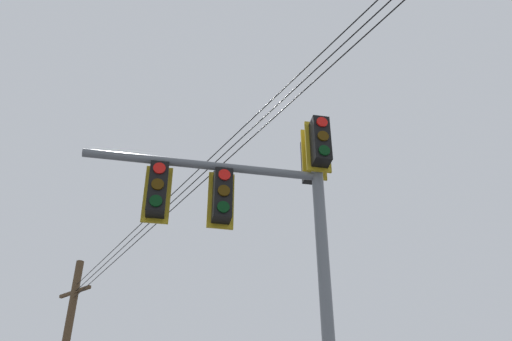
{
  "coord_description": "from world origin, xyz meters",
  "views": [
    {
      "loc": [
        -7.62,
        3.91,
        1.44
      ],
      "look_at": [
        -0.01,
        1.33,
        6.42
      ],
      "focal_mm": 38.72,
      "sensor_mm": 36.0,
      "label": 1
    }
  ],
  "objects": [
    {
      "name": "overhead_wire_span",
      "position": [
        -1.62,
        -0.12,
        8.78
      ],
      "size": [
        32.32,
        8.18,
        0.6
      ],
      "color": "black"
    },
    {
      "name": "signal_mast_assembly",
      "position": [
        -0.04,
        1.04,
        5.34
      ],
      "size": [
        1.08,
        4.19,
        7.49
      ],
      "color": "slate",
      "rests_on": "ground"
    }
  ]
}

